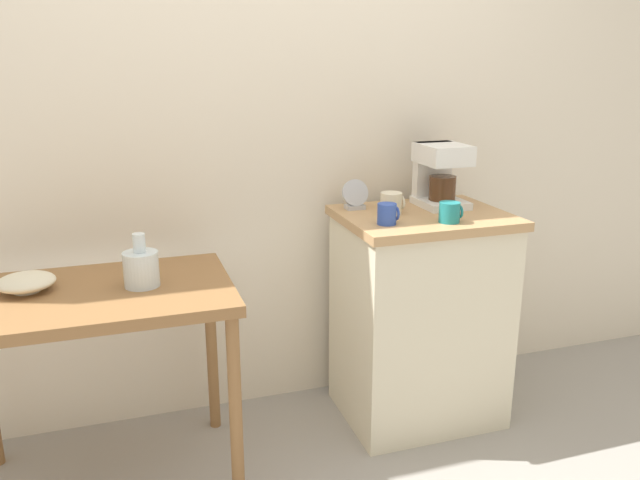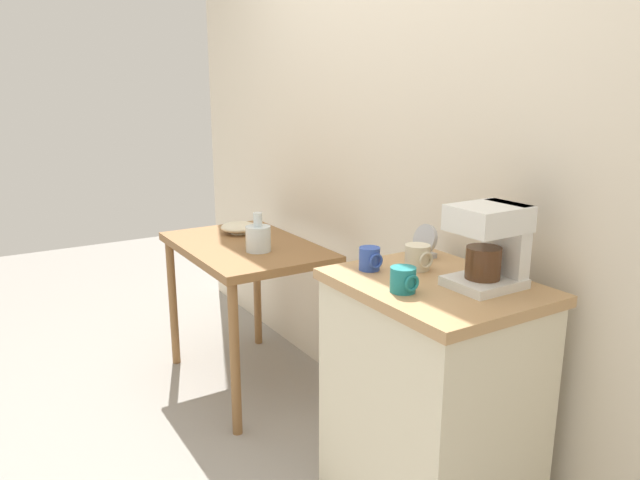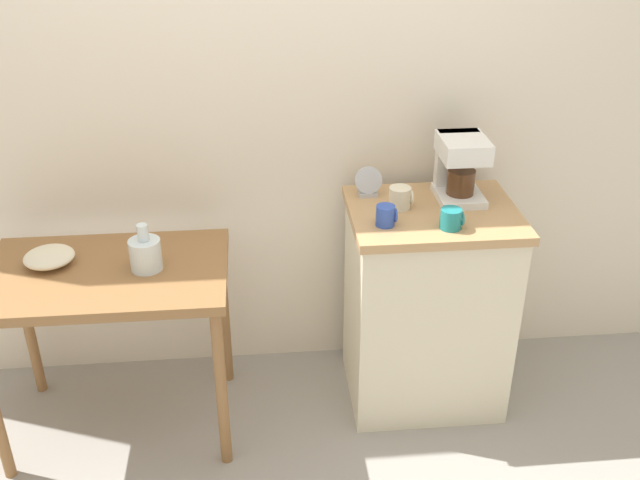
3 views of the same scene
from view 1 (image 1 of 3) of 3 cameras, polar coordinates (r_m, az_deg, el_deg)
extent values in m
plane|color=gray|center=(2.69, -3.12, -17.81)|extent=(8.00, 8.00, 0.00)
cube|color=beige|center=(2.69, -4.04, 13.92)|extent=(4.40, 0.10, 2.80)
cube|color=olive|center=(2.28, -19.51, -4.74)|extent=(0.91, 0.59, 0.04)
cylinder|color=olive|center=(2.23, -7.54, -15.04)|extent=(0.04, 0.04, 0.71)
cylinder|color=olive|center=(2.67, -9.65, -9.55)|extent=(0.04, 0.04, 0.71)
cube|color=beige|center=(2.74, 8.84, -7.12)|extent=(0.63, 0.50, 0.86)
cube|color=tan|center=(2.60, 9.26, 1.98)|extent=(0.66, 0.53, 0.04)
cylinder|color=beige|center=(2.34, -24.70, -4.10)|extent=(0.08, 0.08, 0.01)
ellipsoid|color=beige|center=(2.33, -24.78, -3.41)|extent=(0.19, 0.19, 0.05)
cylinder|color=silver|center=(2.24, -15.67, -2.52)|extent=(0.12, 0.12, 0.12)
cylinder|color=silver|center=(2.22, -15.85, -0.26)|extent=(0.04, 0.04, 0.06)
cube|color=white|center=(2.72, 10.70, 3.28)|extent=(0.18, 0.22, 0.03)
cube|color=white|center=(2.77, 9.98, 5.98)|extent=(0.16, 0.05, 0.26)
cube|color=white|center=(2.69, 10.93, 7.55)|extent=(0.18, 0.22, 0.08)
cylinder|color=#4C2D19|center=(2.70, 10.87, 4.58)|extent=(0.11, 0.11, 0.10)
cylinder|color=beige|center=(2.56, 6.36, 3.27)|extent=(0.09, 0.09, 0.09)
torus|color=beige|center=(2.57, 7.28, 3.34)|extent=(0.01, 0.06, 0.06)
cylinder|color=teal|center=(2.46, 11.48, 2.44)|extent=(0.08, 0.08, 0.08)
torus|color=teal|center=(2.48, 12.32, 2.51)|extent=(0.01, 0.05, 0.05)
cylinder|color=#2D4CAD|center=(2.40, 5.99, 2.33)|extent=(0.07, 0.07, 0.08)
torus|color=#2D4CAD|center=(2.41, 6.80, 2.39)|extent=(0.01, 0.05, 0.05)
cube|color=#B2B5BA|center=(2.64, 3.13, 2.98)|extent=(0.08, 0.06, 0.02)
cylinder|color=#B2B5BA|center=(2.62, 3.15, 4.23)|extent=(0.11, 0.05, 0.11)
cylinder|color=black|center=(2.62, 3.17, 4.22)|extent=(0.09, 0.04, 0.09)
camera|label=2|loc=(2.72, 52.63, 10.05)|focal=33.77mm
camera|label=3|loc=(0.86, 118.45, 42.78)|focal=41.18mm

